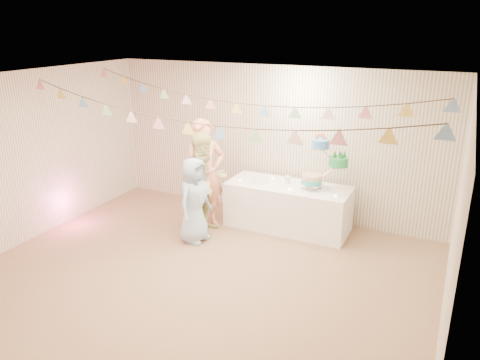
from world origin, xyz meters
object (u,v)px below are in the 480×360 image
at_px(table, 288,207).
at_px(person_child, 194,200).
at_px(person_adult_b, 205,183).
at_px(person_adult_a, 205,175).
at_px(cake_stand, 324,164).

relative_size(table, person_child, 1.48).
relative_size(person_adult_b, person_child, 1.23).
relative_size(person_adult_a, person_adult_b, 1.10).
bearing_deg(cake_stand, person_child, -146.21).
xyz_separation_m(table, person_adult_b, (-1.16, -0.70, 0.45)).
bearing_deg(person_adult_a, cake_stand, -31.19).
xyz_separation_m(person_adult_a, person_adult_b, (0.09, -0.15, -0.08)).
bearing_deg(person_child, table, -41.31).
height_order(cake_stand, person_adult_b, person_adult_b).
relative_size(person_adult_a, person_child, 1.35).
bearing_deg(cake_stand, person_adult_a, -161.77).
bearing_deg(person_child, cake_stand, -51.05).
xyz_separation_m(table, person_adult_a, (-1.25, -0.54, 0.54)).
xyz_separation_m(table, person_child, (-1.13, -1.08, 0.30)).
distance_m(table, person_adult_a, 1.46).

